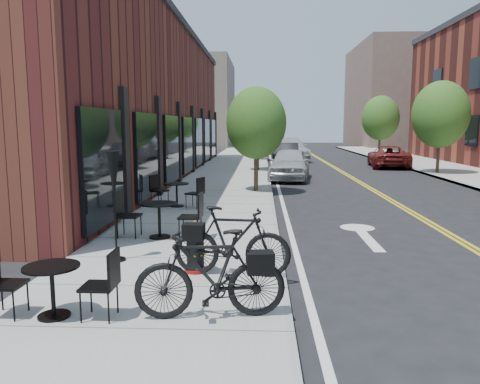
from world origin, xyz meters
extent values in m
plane|color=black|center=(0.00, 0.00, 0.00)|extent=(120.00, 120.00, 0.00)
cube|color=#9E9B93|center=(-2.00, 10.00, 0.06)|extent=(4.00, 70.00, 0.12)
cube|color=#461616|center=(-6.50, 14.00, 3.50)|extent=(5.00, 28.00, 7.00)
cube|color=#726656|center=(-8.00, 48.00, 5.00)|extent=(8.00, 14.00, 10.00)
cube|color=brown|center=(16.00, 50.00, 6.00)|extent=(10.00, 16.00, 12.00)
cylinder|color=#382B1E|center=(-0.60, 9.00, 0.93)|extent=(0.16, 0.16, 1.61)
ellipsoid|color=#24571B|center=(-0.60, 9.00, 2.61)|extent=(2.20, 2.20, 2.64)
cylinder|color=#382B1E|center=(-0.60, 17.00, 0.96)|extent=(0.16, 0.16, 1.68)
ellipsoid|color=#24571B|center=(-0.60, 17.00, 2.72)|extent=(2.30, 2.30, 2.76)
cylinder|color=#382B1E|center=(-0.60, 25.00, 0.91)|extent=(0.16, 0.16, 1.57)
ellipsoid|color=#24571B|center=(-0.60, 25.00, 2.54)|extent=(2.10, 2.10, 2.52)
cylinder|color=#382B1E|center=(-0.60, 33.00, 0.98)|extent=(0.16, 0.16, 1.71)
ellipsoid|color=#24571B|center=(-0.60, 33.00, 2.79)|extent=(2.40, 2.40, 2.88)
cylinder|color=#382B1E|center=(8.60, 16.00, 1.03)|extent=(0.16, 0.16, 1.82)
ellipsoid|color=#24571B|center=(8.60, 16.00, 3.06)|extent=(2.80, 2.80, 3.36)
cylinder|color=#382B1E|center=(8.60, 28.00, 1.03)|extent=(0.16, 0.16, 1.82)
ellipsoid|color=#24571B|center=(8.60, 28.00, 3.06)|extent=(2.80, 2.80, 3.36)
cylinder|color=maroon|center=(-1.49, -0.77, 0.15)|extent=(0.40, 0.40, 0.06)
cylinder|color=black|center=(-1.49, -0.77, 0.43)|extent=(0.31, 0.31, 0.56)
cylinder|color=yellow|center=(-1.49, -0.77, 0.72)|extent=(0.35, 0.35, 0.04)
cylinder|color=yellow|center=(-1.49, -0.77, 0.79)|extent=(0.30, 0.30, 0.13)
ellipsoid|color=yellow|center=(-1.49, -0.77, 0.87)|extent=(0.29, 0.29, 0.16)
cylinder|color=yellow|center=(-1.49, -0.77, 0.95)|extent=(0.05, 0.05, 0.06)
imported|color=black|center=(-1.04, -2.64, 0.69)|extent=(1.95, 0.78, 1.14)
imported|color=black|center=(-0.87, -0.96, 0.69)|extent=(1.93, 0.69, 1.14)
cylinder|color=black|center=(-3.04, -2.70, 0.13)|extent=(0.41, 0.41, 0.03)
cylinder|color=black|center=(-3.04, -2.70, 0.45)|extent=(0.06, 0.06, 0.64)
cylinder|color=black|center=(-3.04, -2.70, 0.78)|extent=(0.71, 0.71, 0.03)
cylinder|color=black|center=(-2.60, 1.55, 0.14)|extent=(0.48, 0.48, 0.03)
cylinder|color=black|center=(-2.60, 1.55, 0.49)|extent=(0.07, 0.07, 0.73)
cylinder|color=black|center=(-2.60, 1.55, 0.86)|extent=(0.84, 0.84, 0.03)
cylinder|color=black|center=(-2.93, 5.45, 0.13)|extent=(0.56, 0.56, 0.03)
cylinder|color=black|center=(-2.93, 5.45, 0.47)|extent=(0.08, 0.08, 0.67)
cylinder|color=black|center=(-2.93, 5.45, 0.81)|extent=(0.96, 0.96, 0.03)
cylinder|color=black|center=(-3.00, -0.20, 0.14)|extent=(0.32, 0.32, 0.04)
cylinder|color=black|center=(-3.00, -0.20, 1.10)|extent=(0.04, 0.04, 1.91)
cone|color=black|center=(-3.00, -0.20, 1.67)|extent=(0.23, 0.23, 0.84)
imported|color=#AAAFB3|center=(0.91, 13.56, 0.74)|extent=(2.29, 4.55, 1.49)
imported|color=black|center=(1.08, 20.44, 0.72)|extent=(1.70, 4.45, 1.45)
imported|color=#B5B5BA|center=(1.60, 25.36, 0.82)|extent=(2.77, 5.81, 1.64)
imported|color=maroon|center=(7.24, 20.26, 0.65)|extent=(2.74, 4.89, 1.29)
camera|label=1|loc=(-0.41, -8.26, 2.54)|focal=35.00mm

